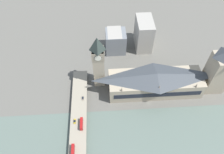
% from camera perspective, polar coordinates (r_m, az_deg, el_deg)
% --- Properties ---
extents(ground_plane, '(600.00, 600.00, 0.00)m').
position_cam_1_polar(ground_plane, '(229.02, 9.60, -6.90)').
color(ground_plane, '#605E56').
extents(river_water, '(67.19, 360.00, 0.30)m').
position_cam_1_polar(river_water, '(211.57, 11.45, -15.98)').
color(river_water, slate).
rests_on(river_water, ground_plane).
extents(parliament_hall, '(29.53, 95.72, 26.69)m').
position_cam_1_polar(parliament_hall, '(229.57, 11.26, -1.29)').
color(parliament_hall, tan).
rests_on(parliament_hall, ground_plane).
extents(clock_tower, '(12.59, 12.59, 64.37)m').
position_cam_1_polar(clock_tower, '(215.74, -3.59, 4.21)').
color(clock_tower, tan).
rests_on(clock_tower, ground_plane).
extents(victoria_tower, '(20.00, 20.00, 59.04)m').
position_cam_1_polar(victoria_tower, '(241.30, 26.21, 1.61)').
color(victoria_tower, tan).
rests_on(victoria_tower, ground_plane).
extents(road_bridge, '(166.37, 15.25, 5.84)m').
position_cam_1_polar(road_bridge, '(203.99, -8.94, -16.74)').
color(road_bridge, gray).
rests_on(road_bridge, ground_plane).
extents(double_decker_bus_mid, '(10.31, 2.56, 5.04)m').
position_cam_1_polar(double_decker_bus_mid, '(198.23, -10.17, -18.33)').
color(double_decker_bus_mid, red).
rests_on(double_decker_bus_mid, road_bridge).
extents(double_decker_bus_rear, '(11.67, 2.55, 4.81)m').
position_cam_1_polar(double_decker_bus_rear, '(207.33, -7.98, -11.98)').
color(double_decker_bus_rear, red).
rests_on(double_decker_bus_rear, road_bridge).
extents(car_northbound_mid, '(4.72, 1.88, 1.37)m').
position_cam_1_polar(car_northbound_mid, '(211.64, -9.70, -11.32)').
color(car_northbound_mid, gold).
rests_on(car_northbound_mid, road_bridge).
extents(car_southbound_lead, '(4.71, 1.75, 1.24)m').
position_cam_1_polar(car_southbound_lead, '(223.85, -7.61, -5.46)').
color(car_southbound_lead, slate).
rests_on(car_southbound_lead, road_bridge).
extents(city_block_west, '(23.76, 16.51, 26.97)m').
position_cam_1_polar(city_block_west, '(267.49, 0.65, 9.38)').
color(city_block_west, '#A39E93').
rests_on(city_block_west, ground_plane).
extents(city_block_center, '(32.47, 18.70, 37.89)m').
position_cam_1_polar(city_block_center, '(271.84, 8.27, 11.12)').
color(city_block_center, '#A39E93').
rests_on(city_block_center, ground_plane).
extents(city_block_east, '(22.40, 23.82, 26.96)m').
position_cam_1_polar(city_block_east, '(266.74, 0.97, 9.23)').
color(city_block_east, slate).
rests_on(city_block_east, ground_plane).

